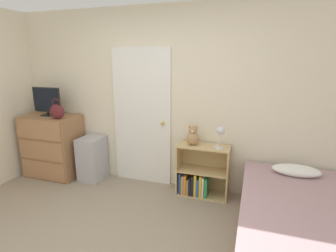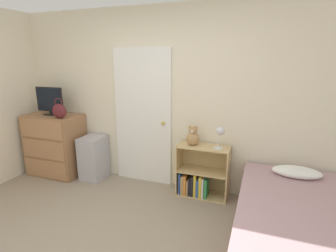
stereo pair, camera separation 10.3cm
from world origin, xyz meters
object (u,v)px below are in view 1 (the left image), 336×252
Objects in this scene: storage_bin at (92,158)px; bed at (302,229)px; handbag at (57,111)px; teddy_bear at (193,136)px; tv at (47,101)px; bookshelf at (199,176)px; dresser at (53,146)px; desk_lamp at (220,133)px.

bed is at bearing -15.43° from storage_bin.
handbag is 0.45× the size of storage_bin.
bed is at bearing -33.01° from teddy_bear.
bed is (1.28, -0.83, -0.57)m from teddy_bear.
tv is 1.62× the size of handbag.
tv reaches higher than storage_bin.
bookshelf is 0.57m from teddy_bear.
tv is at bearing -177.65° from bookshelf.
bed is (3.24, -0.57, -0.84)m from handbag.
bookshelf reaches higher than storage_bin.
tv is 0.37m from handbag.
storage_bin is 1.69m from bookshelf.
dresser is 0.49× the size of bed.
dresser is at bearing 151.64° from handbag.
tv is at bearing 168.45° from bed.
handbag is 1.02× the size of desk_lamp.
bed is at bearing -11.61° from dresser.
storage_bin is at bearing 4.99° from tv.
teddy_bear is at bearing 2.53° from tv.
desk_lamp is (0.26, -0.04, 0.66)m from bookshelf.
dresser is 0.70m from storage_bin.
handbag is at bearing -172.89° from bookshelf.
storage_bin is 2.26× the size of desk_lamp.
desk_lamp is at bearing -0.16° from storage_bin.
tv is 0.69× the size of bookshelf.
handbag is 1.12× the size of teddy_bear.
handbag reaches higher than bookshelf.
teddy_bear is 1.63m from bed.
desk_lamp is (1.95, -0.01, 0.59)m from storage_bin.
tv is 1.12m from storage_bin.
bookshelf is at bearing 1.25° from storage_bin.
dresser is at bearing -178.76° from desk_lamp.
tv is at bearing 153.29° from handbag.
desk_lamp is at bearing 139.29° from bed.
handbag is 2.00m from teddy_bear.
desk_lamp is 1.37m from bed.
handbag reaches higher than teddy_bear.
desk_lamp reaches higher than dresser.
teddy_bear is at bearing 1.44° from storage_bin.
bed is at bearing -35.16° from bookshelf.
storage_bin is 2.97m from bed.
storage_bin is 2.04m from desk_lamp.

